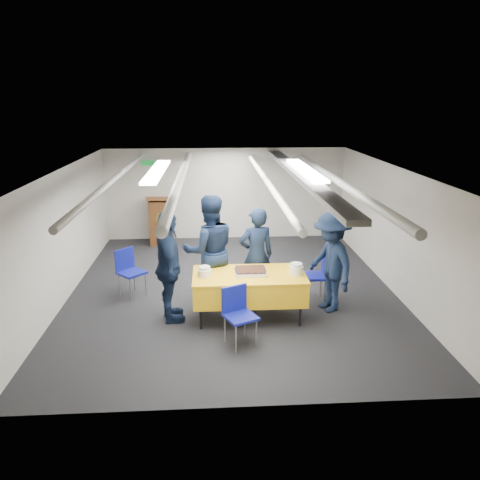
# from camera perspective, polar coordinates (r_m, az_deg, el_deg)

# --- Properties ---
(ground) EXTENTS (7.00, 7.00, 0.00)m
(ground) POSITION_cam_1_polar(r_m,az_deg,el_deg) (8.90, -0.93, -6.12)
(ground) COLOR black
(ground) RESTS_ON ground
(room_shell) EXTENTS (6.00, 7.00, 2.30)m
(room_shell) POSITION_cam_1_polar(r_m,az_deg,el_deg) (8.76, -0.51, 5.93)
(room_shell) COLOR beige
(room_shell) RESTS_ON ground
(serving_table) EXTENTS (1.81, 0.95, 0.77)m
(serving_table) POSITION_cam_1_polar(r_m,az_deg,el_deg) (7.62, 1.11, -5.64)
(serving_table) COLOR black
(serving_table) RESTS_ON ground
(sheet_cake) EXTENTS (0.50, 0.39, 0.09)m
(sheet_cake) POSITION_cam_1_polar(r_m,az_deg,el_deg) (7.54, 1.27, -3.83)
(sheet_cake) COLOR white
(sheet_cake) RESTS_ON serving_table
(plate_stack_left) EXTENTS (0.21, 0.21, 0.16)m
(plate_stack_left) POSITION_cam_1_polar(r_m,az_deg,el_deg) (7.45, -4.34, -3.88)
(plate_stack_left) COLOR white
(plate_stack_left) RESTS_ON serving_table
(plate_stack_right) EXTENTS (0.23, 0.23, 0.18)m
(plate_stack_right) POSITION_cam_1_polar(r_m,az_deg,el_deg) (7.56, 6.86, -3.54)
(plate_stack_right) COLOR white
(plate_stack_right) RESTS_ON serving_table
(podium) EXTENTS (0.62, 0.53, 1.25)m
(podium) POSITION_cam_1_polar(r_m,az_deg,el_deg) (11.65, -9.56, 2.44)
(podium) COLOR brown
(podium) RESTS_ON ground
(chair_near) EXTENTS (0.56, 0.56, 0.87)m
(chair_near) POSITION_cam_1_polar(r_m,az_deg,el_deg) (6.89, -0.28, -8.47)
(chair_near) COLOR gray
(chair_near) RESTS_ON ground
(chair_right) EXTENTS (0.42, 0.42, 0.87)m
(chair_right) POSITION_cam_1_polar(r_m,az_deg,el_deg) (8.43, 9.58, -3.83)
(chair_right) COLOR gray
(chair_right) RESTS_ON ground
(chair_left) EXTENTS (0.59, 0.59, 0.87)m
(chair_left) POSITION_cam_1_polar(r_m,az_deg,el_deg) (8.76, -13.44, -3.27)
(chair_left) COLOR gray
(chair_left) RESTS_ON ground
(sailor_a) EXTENTS (0.69, 0.52, 1.71)m
(sailor_a) POSITION_cam_1_polar(r_m,az_deg,el_deg) (8.15, 2.00, -1.89)
(sailor_a) COLOR black
(sailor_a) RESTS_ON ground
(sailor_b) EXTENTS (1.07, 0.91, 1.94)m
(sailor_b) POSITION_cam_1_polar(r_m,az_deg,el_deg) (8.04, -3.75, -1.31)
(sailor_b) COLOR black
(sailor_b) RESTS_ON ground
(sailor_c) EXTENTS (0.62, 1.13, 1.83)m
(sailor_c) POSITION_cam_1_polar(r_m,az_deg,el_deg) (7.50, -8.68, -3.31)
(sailor_c) COLOR black
(sailor_c) RESTS_ON ground
(sailor_d) EXTENTS (0.94, 1.24, 1.70)m
(sailor_d) POSITION_cam_1_polar(r_m,az_deg,el_deg) (7.96, 10.95, -2.71)
(sailor_d) COLOR black
(sailor_d) RESTS_ON ground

